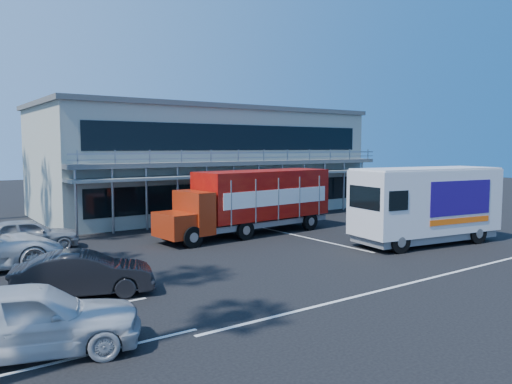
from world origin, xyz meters
TOP-DOWN VIEW (x-y plane):
  - ground at (0.00, 0.00)m, footprint 120.00×120.00m
  - building at (3.00, 14.94)m, footprint 22.40×12.00m
  - red_truck at (0.42, 4.95)m, footprint 10.10×3.12m
  - white_van at (5.58, -1.97)m, footprint 7.70×3.60m
  - parked_car_a at (-12.50, -4.85)m, footprint 5.18×3.29m
  - parked_car_b at (-10.20, -1.08)m, footprint 4.45×2.70m
  - parked_car_e at (-10.24, 7.20)m, footprint 4.47×2.14m

SIDE VIEW (x-z plane):
  - ground at x=0.00m, z-range 0.00..0.00m
  - parked_car_b at x=-10.20m, z-range 0.00..1.38m
  - parked_car_e at x=-10.24m, z-range 0.00..1.47m
  - parked_car_a at x=-12.50m, z-range 0.00..1.64m
  - red_truck at x=0.42m, z-range 0.16..3.51m
  - white_van at x=5.58m, z-range 0.11..3.73m
  - building at x=3.00m, z-range 0.01..7.31m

